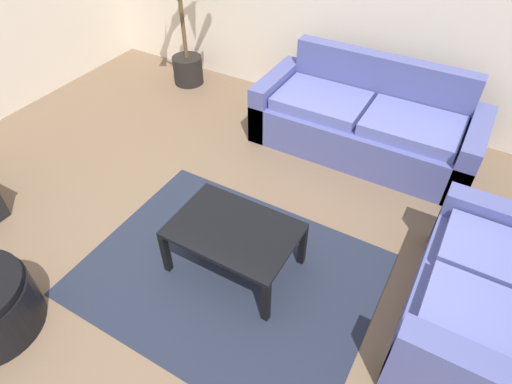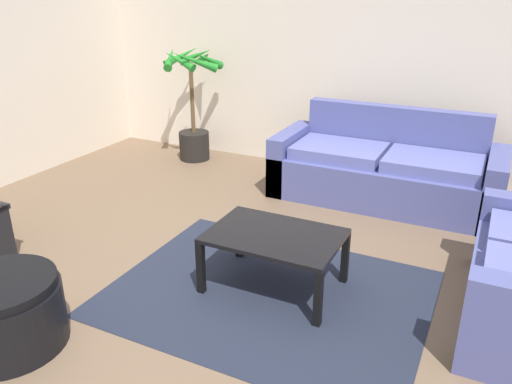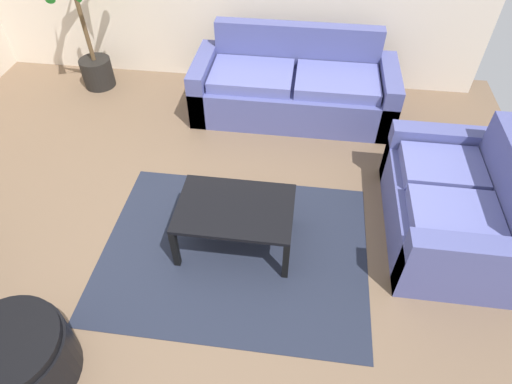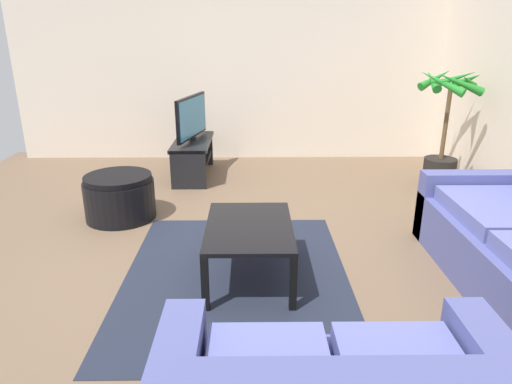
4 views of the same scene
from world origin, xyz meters
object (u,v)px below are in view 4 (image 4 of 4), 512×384
(tv, at_px, (192,117))
(ottoman, at_px, (120,197))
(potted_palm, at_px, (443,138))
(coffee_table, at_px, (249,232))
(tv_stand, at_px, (193,153))

(tv, bearing_deg, ottoman, -22.20)
(potted_palm, distance_m, ottoman, 3.68)
(coffee_table, bearing_deg, ottoman, -132.78)
(coffee_table, bearing_deg, tv, -164.48)
(tv, distance_m, coffee_table, 2.72)
(tv, relative_size, potted_palm, 0.64)
(tv, xyz_separation_m, potted_palm, (0.48, 2.98, -0.16))
(tv_stand, height_order, potted_palm, potted_palm)
(tv, height_order, coffee_table, tv)
(ottoman, bearing_deg, potted_palm, 104.55)
(tv_stand, height_order, coffee_table, tv_stand)
(ottoman, bearing_deg, tv, 157.80)
(tv_stand, relative_size, ottoman, 1.60)
(tv, xyz_separation_m, coffee_table, (2.59, 0.72, -0.38))
(coffee_table, distance_m, potted_palm, 3.10)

